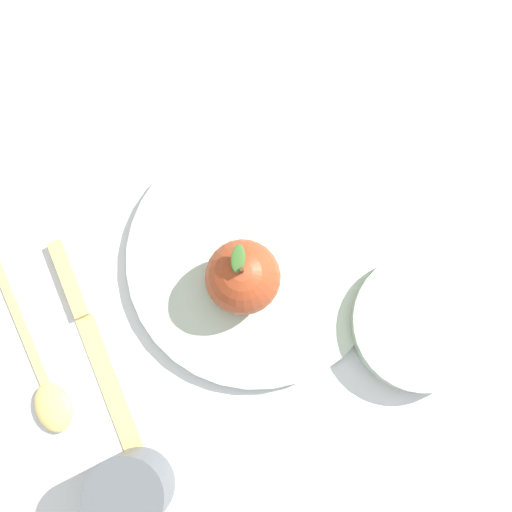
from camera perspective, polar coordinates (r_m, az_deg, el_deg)
name	(u,v)px	position (r m, az deg, el deg)	size (l,w,h in m)	color
ground_plane	(225,256)	(0.66, -2.62, 0.01)	(2.40, 2.40, 0.00)	silver
dinner_plate	(256,258)	(0.65, 0.00, -0.19)	(0.25, 0.25, 0.01)	#B2C6B2
apple	(243,277)	(0.60, -1.14, -1.81)	(0.07, 0.07, 0.08)	#9E3D1E
side_bowl	(420,323)	(0.65, 13.83, -5.54)	(0.13, 0.13, 0.03)	#B2C6B2
cup	(131,492)	(0.62, -10.64, -19.15)	(0.07, 0.07, 0.08)	#4C5156
knife	(87,326)	(0.66, -14.22, -5.80)	(0.22, 0.03, 0.01)	#D8B766
spoon	(46,387)	(0.67, -17.49, -10.61)	(0.18, 0.04, 0.01)	#D8B766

